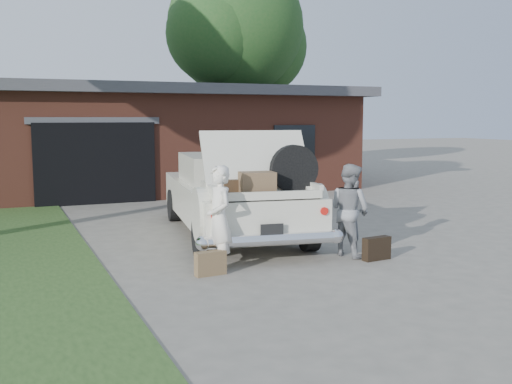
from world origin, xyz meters
name	(u,v)px	position (x,y,z in m)	size (l,w,h in m)	color
ground	(271,264)	(0.00, 0.00, 0.00)	(90.00, 90.00, 0.00)	gray
house	(154,137)	(0.98, 11.47, 1.67)	(12.80, 7.80, 3.30)	brown
tree_right	(237,33)	(5.61, 15.47, 5.85)	(6.56, 5.70, 8.96)	#38281E
sedan	(234,194)	(0.36, 2.54, 0.82)	(2.96, 5.84, 2.11)	beige
woman_left	(219,219)	(-0.89, -0.04, 0.81)	(0.59, 0.39, 1.62)	white
woman_right	(350,210)	(1.49, 0.05, 0.78)	(0.76, 0.59, 1.57)	gray
suitcase_left	(210,263)	(-1.10, -0.24, 0.18)	(0.47, 0.15, 0.36)	brown
suitcase_right	(377,248)	(1.73, -0.41, 0.19)	(0.50, 0.16, 0.38)	black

